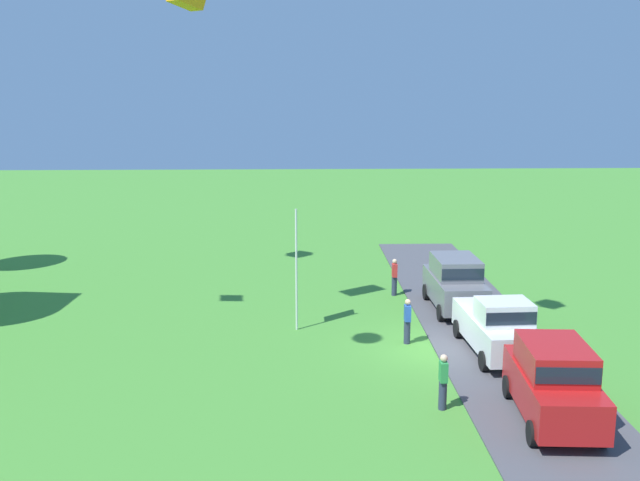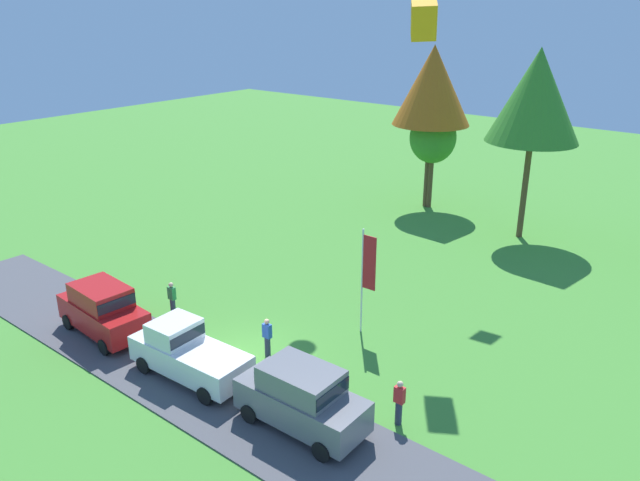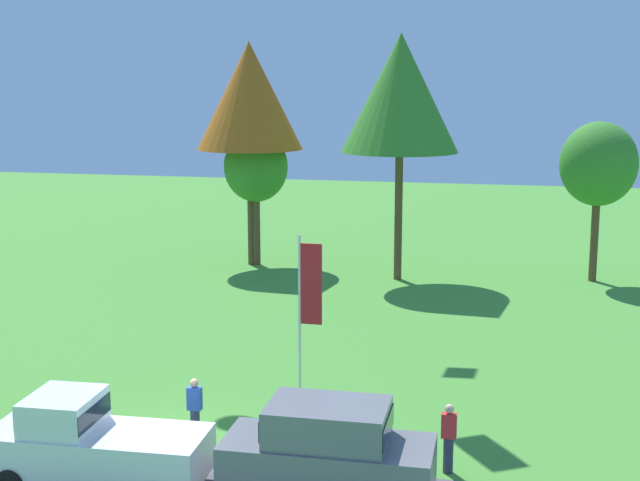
{
  "view_description": "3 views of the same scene",
  "coord_description": "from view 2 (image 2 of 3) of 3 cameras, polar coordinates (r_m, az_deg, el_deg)",
  "views": [
    {
      "loc": [
        -25.9,
        4.82,
        9.4
      ],
      "look_at": [
        -0.02,
        3.97,
        4.04
      ],
      "focal_mm": 42.0,
      "sensor_mm": 36.0,
      "label": 1
    },
    {
      "loc": [
        16.07,
        -15.19,
        13.6
      ],
      "look_at": [
        1.07,
        3.38,
        4.45
      ],
      "focal_mm": 35.0,
      "sensor_mm": 36.0,
      "label": 2
    },
    {
      "loc": [
        8.41,
        -19.73,
        9.27
      ],
      "look_at": [
        2.77,
        5.06,
        4.62
      ],
      "focal_mm": 50.0,
      "sensor_mm": 36.0,
      "label": 3
    }
  ],
  "objects": [
    {
      "name": "person_on_lawn",
      "position": [
        25.66,
        -4.84,
        -8.82
      ],
      "size": [
        0.36,
        0.24,
        1.71
      ],
      "color": "#2D334C",
      "rests_on": "ground"
    },
    {
      "name": "car_suv_by_flagpole",
      "position": [
        28.53,
        -19.26,
        -5.84
      ],
      "size": [
        4.72,
        2.31,
        2.28
      ],
      "color": "red",
      "rests_on": "ground"
    },
    {
      "name": "flag_banner",
      "position": [
        26.4,
        4.31,
        -2.65
      ],
      "size": [
        0.71,
        0.08,
        4.8
      ],
      "color": "silver",
      "rests_on": "ground"
    },
    {
      "name": "person_watching_sky",
      "position": [
        22.05,
        7.25,
        -14.46
      ],
      "size": [
        0.36,
        0.24,
        1.71
      ],
      "color": "#2D334C",
      "rests_on": "ground"
    },
    {
      "name": "tree_center_back",
      "position": [
        43.73,
        10.28,
        9.18
      ],
      "size": [
        3.17,
        3.17,
        6.69
      ],
      "color": "brown",
      "rests_on": "ground"
    },
    {
      "name": "pavement_strip",
      "position": [
        24.63,
        -10.67,
        -12.87
      ],
      "size": [
        36.0,
        4.4,
        0.06
      ],
      "primitive_type": "cube",
      "color": "#4C4C51",
      "rests_on": "ground"
    },
    {
      "name": "car_pickup_far_end",
      "position": [
        24.74,
        -12.1,
        -9.87
      ],
      "size": [
        5.08,
        2.22,
        2.14
      ],
      "color": "white",
      "rests_on": "ground"
    },
    {
      "name": "tree_right_of_center",
      "position": [
        43.33,
        10.26,
        13.76
      ],
      "size": [
        5.23,
        5.23,
        11.04
      ],
      "color": "brown",
      "rests_on": "ground"
    },
    {
      "name": "kite_box_trailing_tail",
      "position": [
        27.46,
        9.47,
        19.27
      ],
      "size": [
        1.59,
        1.76,
        1.72
      ],
      "primitive_type": "cube",
      "rotation": [
        0.04,
        0.3,
        5.3
      ],
      "color": "orange"
    },
    {
      "name": "person_beside_suv",
      "position": [
        29.44,
        -13.36,
        -5.24
      ],
      "size": [
        0.36,
        0.24,
        1.71
      ],
      "color": "#2D334C",
      "rests_on": "ground"
    },
    {
      "name": "ground_plane",
      "position": [
        25.96,
        -6.65,
        -10.77
      ],
      "size": [
        120.0,
        120.0,
        0.0
      ],
      "primitive_type": "plane",
      "color": "#478E33"
    },
    {
      "name": "car_suv_near_entrance",
      "position": [
        21.47,
        -1.71,
        -13.99
      ],
      "size": [
        4.63,
        2.11,
        2.28
      ],
      "color": "slate",
      "rests_on": "ground"
    },
    {
      "name": "tree_lone_near",
      "position": [
        38.56,
        19.14,
        12.39
      ],
      "size": [
        5.34,
        5.34,
        11.28
      ],
      "color": "brown",
      "rests_on": "ground"
    }
  ]
}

